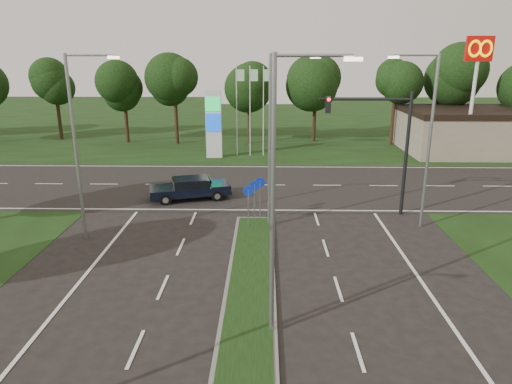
{
  "coord_description": "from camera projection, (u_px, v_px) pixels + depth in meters",
  "views": [
    {
      "loc": [
        0.55,
        -7.28,
        8.91
      ],
      "look_at": [
        0.11,
        15.0,
        2.2
      ],
      "focal_mm": 32.0,
      "sensor_mm": 36.0,
      "label": 1
    }
  ],
  "objects": [
    {
      "name": "streetlight_median_near",
      "position": [
        279.0,
        187.0,
        13.81
      ],
      "size": [
        2.53,
        0.22,
        9.0
      ],
      "color": "gray",
      "rests_on": "ground"
    },
    {
      "name": "cross_road",
      "position": [
        257.0,
        185.0,
        32.52
      ],
      "size": [
        160.0,
        12.0,
        0.02
      ],
      "primitive_type": "cube",
      "color": "black",
      "rests_on": "ground"
    },
    {
      "name": "treeline_far",
      "position": [
        261.0,
        77.0,
        45.8
      ],
      "size": [
        6.0,
        6.0,
        9.9
      ],
      "color": "black",
      "rests_on": "ground"
    },
    {
      "name": "streetlight_right_far",
      "position": [
        427.0,
        133.0,
        23.23
      ],
      "size": [
        2.53,
        0.22,
        9.0
      ],
      "rotation": [
        0.0,
        0.0,
        3.14
      ],
      "color": "gray",
      "rests_on": "ground"
    },
    {
      "name": "gas_pylon",
      "position": [
        216.0,
        122.0,
        40.33
      ],
      "size": [
        5.8,
        1.26,
        8.0
      ],
      "color": "silver",
      "rests_on": "ground"
    },
    {
      "name": "median_signs",
      "position": [
        254.0,
        193.0,
        24.75
      ],
      "size": [
        1.16,
        1.76,
        2.38
      ],
      "color": "gray",
      "rests_on": "ground"
    },
    {
      "name": "navy_sedan",
      "position": [
        190.0,
        188.0,
        29.22
      ],
      "size": [
        5.4,
        3.34,
        1.38
      ],
      "rotation": [
        0.0,
        0.0,
        1.84
      ],
      "color": "black",
      "rests_on": "ground"
    },
    {
      "name": "verge_far",
      "position": [
        261.0,
        123.0,
        62.2
      ],
      "size": [
        160.0,
        50.0,
        0.02
      ],
      "primitive_type": "cube",
      "color": "black",
      "rests_on": "ground"
    },
    {
      "name": "streetlight_left_far",
      "position": [
        79.0,
        139.0,
        21.64
      ],
      "size": [
        2.53,
        0.22,
        9.0
      ],
      "color": "gray",
      "rests_on": "ground"
    },
    {
      "name": "commercial_building",
      "position": [
        492.0,
        131.0,
        43.02
      ],
      "size": [
        16.0,
        9.0,
        4.0
      ],
      "primitive_type": "cube",
      "color": "gray",
      "rests_on": "ground"
    },
    {
      "name": "mcdonalds_sign",
      "position": [
        477.0,
        67.0,
        37.51
      ],
      "size": [
        2.2,
        0.47,
        10.4
      ],
      "color": "silver",
      "rests_on": "ground"
    },
    {
      "name": "traffic_signal",
      "position": [
        384.0,
        135.0,
        25.3
      ],
      "size": [
        5.1,
        0.42,
        7.0
      ],
      "color": "black",
      "rests_on": "ground"
    },
    {
      "name": "streetlight_median_far",
      "position": [
        274.0,
        133.0,
        23.38
      ],
      "size": [
        2.53,
        0.22,
        9.0
      ],
      "color": "gray",
      "rests_on": "ground"
    },
    {
      "name": "median_kerb",
      "position": [
        245.0,
        370.0,
        13.36
      ],
      "size": [
        2.0,
        26.0,
        0.12
      ],
      "primitive_type": "cube",
      "color": "slate",
      "rests_on": "ground"
    }
  ]
}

